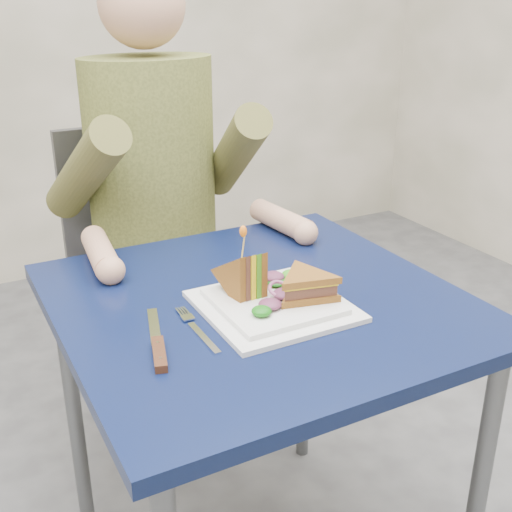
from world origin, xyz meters
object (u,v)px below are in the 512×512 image
table (258,333)px  plate (273,304)px  knife (158,348)px  sandwich_upright (244,277)px  diner (153,145)px  fork (198,330)px  sandwich_flat (306,286)px  chair (148,263)px

table → plate: size_ratio=2.88×
plate → knife: (-0.24, -0.05, -0.00)m
plate → sandwich_upright: (-0.04, 0.05, 0.05)m
sandwich_upright → knife: bearing=-156.0°
diner → fork: bearing=-103.7°
fork → table: bearing=24.0°
sandwich_flat → chair: bearing=94.2°
table → knife: 0.27m
chair → sandwich_flat: chair is taller
sandwich_flat → knife: size_ratio=0.73×
sandwich_upright → fork: (-0.12, -0.06, -0.05)m
knife → sandwich_flat: bearing=4.0°
sandwich_flat → sandwich_upright: bearing=143.3°
knife → plate: bearing=10.7°
chair → sandwich_upright: chair is taller
sandwich_upright → fork: size_ratio=0.72×
diner → table: bearing=-90.0°
table → diner: size_ratio=1.01×
sandwich_flat → sandwich_upright: 0.12m
chair → knife: (-0.24, -0.79, 0.20)m
diner → sandwich_upright: size_ratio=5.78×
plate → table: bearing=91.8°
table → diner: 0.63m
sandwich_upright → knife: (-0.20, -0.09, -0.05)m
plate → knife: plate is taller
diner → sandwich_flat: size_ratio=4.69×
fork → knife: bearing=-159.7°
sandwich_upright → knife: 0.23m
sandwich_flat → table: bearing=125.3°
sandwich_flat → diner: bearing=94.9°
fork → knife: (-0.08, -0.03, 0.00)m
diner → knife: diner is taller
chair → sandwich_flat: size_ratio=5.86×
chair → plate: size_ratio=3.58×
table → sandwich_upright: sandwich_upright is taller
diner → fork: (-0.16, -0.65, -0.18)m
plate → sandwich_upright: size_ratio=2.02×
sandwich_upright → fork: sandwich_upright is taller
sandwich_flat → fork: bearing=177.3°
fork → knife: size_ratio=0.82×
knife → fork: bearing=20.3°
chair → plate: 0.77m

